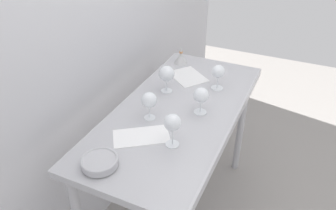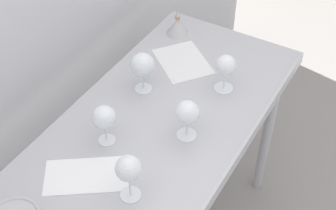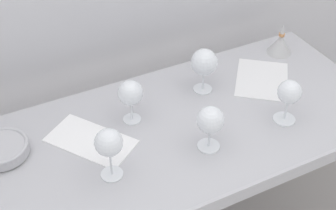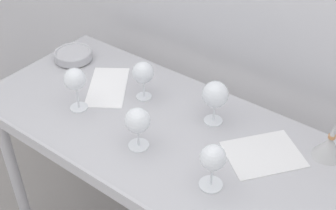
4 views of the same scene
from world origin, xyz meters
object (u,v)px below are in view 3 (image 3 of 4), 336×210
at_px(wine_glass_near_left, 109,144).
at_px(tasting_sheet_lower, 91,141).
at_px(wine_glass_far_left, 130,94).
at_px(tasting_sheet_upper, 262,79).
at_px(wine_glass_near_center, 210,121).
at_px(decanter_funnel, 280,44).
at_px(wine_glass_near_right, 289,94).
at_px(wine_glass_far_right, 204,63).
at_px(tasting_bowl, 2,149).

distance_m(wine_glass_near_left, tasting_sheet_lower, 0.21).
height_order(wine_glass_far_left, tasting_sheet_lower, wine_glass_far_left).
bearing_deg(tasting_sheet_upper, wine_glass_near_center, -111.14).
bearing_deg(wine_glass_far_left, tasting_sheet_upper, -1.09).
xyz_separation_m(tasting_sheet_lower, decanter_funnel, (0.86, 0.15, 0.04)).
xyz_separation_m(wine_glass_near_right, wine_glass_near_left, (-0.62, 0.03, 0.01)).
bearing_deg(wine_glass_far_left, decanter_funnel, 9.23).
relative_size(wine_glass_far_right, decanter_funnel, 1.28).
relative_size(wine_glass_near_right, wine_glass_far_right, 0.94).
relative_size(wine_glass_near_center, tasting_sheet_lower, 0.56).
relative_size(wine_glass_near_left, tasting_sheet_lower, 0.62).
bearing_deg(tasting_bowl, decanter_funnel, 4.37).
bearing_deg(tasting_sheet_lower, tasting_bowl, 131.41).
relative_size(wine_glass_far_left, tasting_sheet_upper, 0.64).
bearing_deg(tasting_sheet_lower, tasting_sheet_upper, -32.80).
distance_m(wine_glass_far_right, decanter_funnel, 0.42).
xyz_separation_m(wine_glass_far_right, tasting_sheet_lower, (-0.46, -0.07, -0.12)).
xyz_separation_m(wine_glass_far_right, wine_glass_near_center, (-0.13, -0.27, -0.01)).
bearing_deg(tasting_sheet_upper, wine_glass_far_right, -154.11).
bearing_deg(tasting_sheet_lower, wine_glass_far_left, -22.26).
relative_size(wine_glass_near_center, tasting_bowl, 0.93).
height_order(wine_glass_near_left, tasting_bowl, wine_glass_near_left).
bearing_deg(wine_glass_near_right, wine_glass_near_left, 177.29).
bearing_deg(tasting_bowl, wine_glass_far_right, 0.81).
height_order(wine_glass_near_left, wine_glass_near_center, wine_glass_near_left).
relative_size(wine_glass_near_right, decanter_funnel, 1.20).
bearing_deg(wine_glass_near_left, tasting_sheet_upper, 15.82).
bearing_deg(tasting_sheet_lower, wine_glass_near_left, -122.41).
bearing_deg(wine_glass_far_left, wine_glass_far_right, 7.26).
relative_size(tasting_sheet_lower, tasting_bowl, 1.68).
distance_m(wine_glass_far_right, tasting_sheet_upper, 0.26).
bearing_deg(tasting_sheet_upper, decanter_funnel, 73.57).
distance_m(wine_glass_near_center, tasting_sheet_upper, 0.44).
height_order(wine_glass_near_center, tasting_bowl, wine_glass_near_center).
bearing_deg(tasting_bowl, tasting_sheet_upper, -2.27).
distance_m(wine_glass_near_right, wine_glass_far_right, 0.32).
bearing_deg(tasting_bowl, wine_glass_near_right, -16.35).
bearing_deg(wine_glass_near_center, wine_glass_near_right, -0.60).
distance_m(wine_glass_near_right, tasting_sheet_upper, 0.26).
distance_m(wine_glass_near_right, decanter_funnel, 0.43).
relative_size(wine_glass_near_right, wine_glass_near_center, 1.02).
bearing_deg(wine_glass_far_left, tasting_bowl, 176.27).
bearing_deg(wine_glass_near_right, tasting_sheet_lower, 162.51).
height_order(wine_glass_far_right, wine_glass_near_center, wine_glass_far_right).
height_order(wine_glass_near_right, tasting_sheet_lower, wine_glass_near_right).
distance_m(wine_glass_near_left, wine_glass_far_right, 0.51).
xyz_separation_m(tasting_bowl, decanter_funnel, (1.13, 0.09, 0.02)).
relative_size(tasting_sheet_upper, tasting_bowl, 1.48).
bearing_deg(tasting_sheet_upper, wine_glass_near_right, -69.06).
distance_m(wine_glass_near_right, wine_glass_near_left, 0.62).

